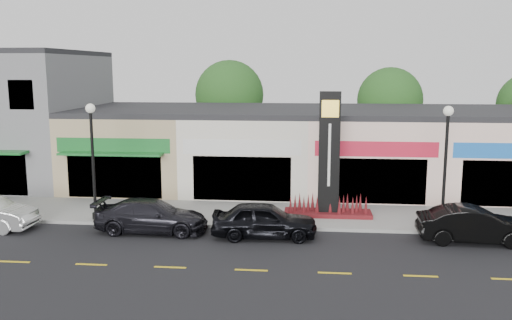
{
  "coord_description": "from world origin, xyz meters",
  "views": [
    {
      "loc": [
        1.94,
        -21.55,
        7.24
      ],
      "look_at": [
        -0.49,
        4.0,
        2.86
      ],
      "focal_mm": 38.0,
      "sensor_mm": 36.0,
      "label": 1
    }
  ],
  "objects_px": {
    "car_black_sedan": "(264,220)",
    "car_black_conv": "(474,225)",
    "pylon_sign": "(329,172)",
    "lamp_east_near": "(446,155)",
    "lamp_west_near": "(92,150)",
    "car_dark_sedan": "(152,216)"
  },
  "relations": [
    {
      "from": "lamp_west_near",
      "to": "pylon_sign",
      "type": "bearing_deg",
      "value": 8.77
    },
    {
      "from": "car_black_conv",
      "to": "lamp_east_near",
      "type": "bearing_deg",
      "value": 35.48
    },
    {
      "from": "lamp_west_near",
      "to": "car_black_conv",
      "type": "height_order",
      "value": "lamp_west_near"
    },
    {
      "from": "lamp_west_near",
      "to": "lamp_east_near",
      "type": "xyz_separation_m",
      "value": [
        16.0,
        0.0,
        0.0
      ]
    },
    {
      "from": "lamp_east_near",
      "to": "car_black_sedan",
      "type": "xyz_separation_m",
      "value": [
        -7.84,
        -1.6,
        -2.71
      ]
    },
    {
      "from": "lamp_west_near",
      "to": "car_black_sedan",
      "type": "distance_m",
      "value": 8.74
    },
    {
      "from": "pylon_sign",
      "to": "car_black_conv",
      "type": "xyz_separation_m",
      "value": [
        5.95,
        -3.14,
        -1.52
      ]
    },
    {
      "from": "lamp_east_near",
      "to": "car_black_sedan",
      "type": "distance_m",
      "value": 8.45
    },
    {
      "from": "car_black_sedan",
      "to": "pylon_sign",
      "type": "bearing_deg",
      "value": -43.57
    },
    {
      "from": "car_black_conv",
      "to": "car_black_sedan",
      "type": "bearing_deg",
      "value": 92.97
    },
    {
      "from": "lamp_east_near",
      "to": "car_dark_sedan",
      "type": "xyz_separation_m",
      "value": [
        -12.9,
        -1.27,
        -2.75
      ]
    },
    {
      "from": "car_black_sedan",
      "to": "car_black_conv",
      "type": "distance_m",
      "value": 8.8
    },
    {
      "from": "pylon_sign",
      "to": "car_black_conv",
      "type": "distance_m",
      "value": 6.9
    },
    {
      "from": "lamp_west_near",
      "to": "car_black_conv",
      "type": "distance_m",
      "value": 17.23
    },
    {
      "from": "car_dark_sedan",
      "to": "car_black_sedan",
      "type": "height_order",
      "value": "car_black_sedan"
    },
    {
      "from": "pylon_sign",
      "to": "car_black_sedan",
      "type": "relative_size",
      "value": 1.33
    },
    {
      "from": "lamp_west_near",
      "to": "car_dark_sedan",
      "type": "height_order",
      "value": "lamp_west_near"
    },
    {
      "from": "pylon_sign",
      "to": "car_black_sedan",
      "type": "height_order",
      "value": "pylon_sign"
    },
    {
      "from": "lamp_west_near",
      "to": "car_black_conv",
      "type": "relative_size",
      "value": 1.2
    },
    {
      "from": "lamp_east_near",
      "to": "pylon_sign",
      "type": "distance_m",
      "value": 5.42
    },
    {
      "from": "pylon_sign",
      "to": "car_dark_sedan",
      "type": "relative_size",
      "value": 1.2
    },
    {
      "from": "car_black_sedan",
      "to": "car_black_conv",
      "type": "height_order",
      "value": "car_black_sedan"
    }
  ]
}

